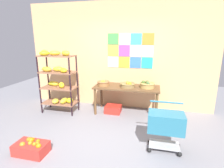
{
  "coord_description": "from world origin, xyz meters",
  "views": [
    {
      "loc": [
        0.99,
        -2.92,
        1.92
      ],
      "look_at": [
        0.03,
        1.06,
        0.86
      ],
      "focal_mm": 28.51,
      "sensor_mm": 36.0,
      "label": 1
    }
  ],
  "objects_px": {
    "orange_crate_foreground": "(31,148)",
    "shopping_cart": "(166,124)",
    "banana_shelf_unit": "(58,77)",
    "produce_crate_under_table": "(113,109)",
    "fruit_basket_centre": "(128,85)",
    "fruit_basket_right": "(103,83)",
    "fruit_basket_back_left": "(147,85)",
    "display_table": "(127,90)"
  },
  "relations": [
    {
      "from": "produce_crate_under_table",
      "to": "fruit_basket_centre",
      "type": "bearing_deg",
      "value": 0.76
    },
    {
      "from": "display_table",
      "to": "fruit_basket_centre",
      "type": "height_order",
      "value": "fruit_basket_centre"
    },
    {
      "from": "banana_shelf_unit",
      "to": "shopping_cart",
      "type": "bearing_deg",
      "value": -22.61
    },
    {
      "from": "fruit_basket_back_left",
      "to": "fruit_basket_centre",
      "type": "xyz_separation_m",
      "value": [
        -0.47,
        -0.04,
        -0.01
      ]
    },
    {
      "from": "display_table",
      "to": "fruit_basket_back_left",
      "type": "bearing_deg",
      "value": -0.16
    },
    {
      "from": "display_table",
      "to": "produce_crate_under_table",
      "type": "distance_m",
      "value": 0.65
    },
    {
      "from": "fruit_basket_right",
      "to": "produce_crate_under_table",
      "type": "relative_size",
      "value": 0.79
    },
    {
      "from": "orange_crate_foreground",
      "to": "shopping_cart",
      "type": "relative_size",
      "value": 0.66
    },
    {
      "from": "fruit_basket_right",
      "to": "orange_crate_foreground",
      "type": "xyz_separation_m",
      "value": [
        -0.7,
        -2.01,
        -0.68
      ]
    },
    {
      "from": "orange_crate_foreground",
      "to": "shopping_cart",
      "type": "bearing_deg",
      "value": 16.11
    },
    {
      "from": "banana_shelf_unit",
      "to": "display_table",
      "type": "relative_size",
      "value": 1.0
    },
    {
      "from": "fruit_basket_centre",
      "to": "banana_shelf_unit",
      "type": "bearing_deg",
      "value": -171.01
    },
    {
      "from": "banana_shelf_unit",
      "to": "shopping_cart",
      "type": "relative_size",
      "value": 1.97
    },
    {
      "from": "display_table",
      "to": "fruit_basket_right",
      "type": "height_order",
      "value": "fruit_basket_right"
    },
    {
      "from": "banana_shelf_unit",
      "to": "fruit_basket_centre",
      "type": "bearing_deg",
      "value": 8.99
    },
    {
      "from": "fruit_basket_back_left",
      "to": "orange_crate_foreground",
      "type": "relative_size",
      "value": 0.68
    },
    {
      "from": "display_table",
      "to": "shopping_cart",
      "type": "xyz_separation_m",
      "value": [
        0.9,
        -1.43,
        -0.14
      ]
    },
    {
      "from": "fruit_basket_right",
      "to": "orange_crate_foreground",
      "type": "distance_m",
      "value": 2.24
    },
    {
      "from": "produce_crate_under_table",
      "to": "banana_shelf_unit",
      "type": "bearing_deg",
      "value": -168.86
    },
    {
      "from": "orange_crate_foreground",
      "to": "shopping_cart",
      "type": "xyz_separation_m",
      "value": [
        2.21,
        0.64,
        0.39
      ]
    },
    {
      "from": "display_table",
      "to": "fruit_basket_centre",
      "type": "xyz_separation_m",
      "value": [
        0.03,
        -0.04,
        0.15
      ]
    },
    {
      "from": "banana_shelf_unit",
      "to": "fruit_basket_centre",
      "type": "xyz_separation_m",
      "value": [
        1.78,
        0.28,
        -0.16
      ]
    },
    {
      "from": "fruit_basket_back_left",
      "to": "fruit_basket_right",
      "type": "xyz_separation_m",
      "value": [
        -1.11,
        -0.05,
        -0.01
      ]
    },
    {
      "from": "display_table",
      "to": "orange_crate_foreground",
      "type": "height_order",
      "value": "display_table"
    },
    {
      "from": "produce_crate_under_table",
      "to": "shopping_cart",
      "type": "distance_m",
      "value": 1.9
    },
    {
      "from": "orange_crate_foreground",
      "to": "banana_shelf_unit",
      "type": "bearing_deg",
      "value": 104.27
    },
    {
      "from": "shopping_cart",
      "to": "produce_crate_under_table",
      "type": "bearing_deg",
      "value": 136.49
    },
    {
      "from": "produce_crate_under_table",
      "to": "fruit_basket_right",
      "type": "bearing_deg",
      "value": -179.48
    },
    {
      "from": "fruit_basket_centre",
      "to": "orange_crate_foreground",
      "type": "relative_size",
      "value": 0.71
    },
    {
      "from": "display_table",
      "to": "fruit_basket_centre",
      "type": "relative_size",
      "value": 4.21
    },
    {
      "from": "orange_crate_foreground",
      "to": "shopping_cart",
      "type": "distance_m",
      "value": 2.33
    },
    {
      "from": "fruit_basket_centre",
      "to": "shopping_cart",
      "type": "xyz_separation_m",
      "value": [
        0.87,
        -1.38,
        -0.29
      ]
    },
    {
      "from": "fruit_basket_back_left",
      "to": "fruit_basket_centre",
      "type": "relative_size",
      "value": 0.96
    },
    {
      "from": "fruit_basket_centre",
      "to": "orange_crate_foreground",
      "type": "bearing_deg",
      "value": -123.45
    },
    {
      "from": "fruit_basket_right",
      "to": "shopping_cart",
      "type": "distance_m",
      "value": 2.06
    },
    {
      "from": "fruit_basket_right",
      "to": "produce_crate_under_table",
      "type": "distance_m",
      "value": 0.74
    },
    {
      "from": "fruit_basket_back_left",
      "to": "shopping_cart",
      "type": "distance_m",
      "value": 1.51
    },
    {
      "from": "banana_shelf_unit",
      "to": "fruit_basket_right",
      "type": "distance_m",
      "value": 1.19
    },
    {
      "from": "shopping_cart",
      "to": "banana_shelf_unit",
      "type": "bearing_deg",
      "value": 161.78
    },
    {
      "from": "fruit_basket_centre",
      "to": "shopping_cart",
      "type": "bearing_deg",
      "value": -57.83
    },
    {
      "from": "display_table",
      "to": "fruit_basket_right",
      "type": "bearing_deg",
      "value": -175.13
    },
    {
      "from": "fruit_basket_centre",
      "to": "shopping_cart",
      "type": "relative_size",
      "value": 0.47
    }
  ]
}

